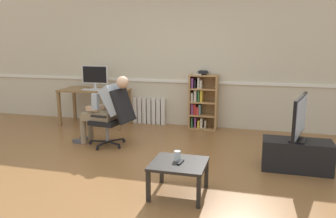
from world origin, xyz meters
The scene contains 15 objects.
ground_plane centered at (0.00, 0.00, 0.00)m, with size 18.00×18.00×0.00m, color brown.
back_wall centered at (0.00, 2.65, 1.35)m, with size 12.00×0.13×2.70m.
computer_desk centered at (-1.79, 2.15, 0.66)m, with size 1.40×0.68×0.76m.
imac_monitor centered at (-1.80, 2.23, 1.04)m, with size 0.57×0.14×0.48m.
keyboard centered at (-1.79, 2.01, 0.77)m, with size 0.37×0.12×0.02m, color silver.
computer_mouse centered at (-1.51, 2.03, 0.77)m, with size 0.06×0.10×0.03m, color white.
bookshelf centered at (0.41, 2.44, 0.55)m, with size 0.56×0.29×1.16m.
radiator centered at (-0.72, 2.54, 0.28)m, with size 0.70×0.08×0.56m.
office_chair centered at (-0.79, 0.90, 0.53)m, with size 0.80×0.62×0.98m.
person_seated centered at (-0.95, 0.92, 0.64)m, with size 1.07×0.45×1.19m.
tv_stand centered at (2.05, 0.57, 0.21)m, with size 0.91×0.41×0.42m.
tv_screen centered at (2.05, 0.57, 0.74)m, with size 0.27×0.88×0.61m.
coffee_table centered at (0.67, -0.58, 0.34)m, with size 0.62×0.59×0.39m.
drinking_glass centered at (0.64, -0.53, 0.45)m, with size 0.08×0.08×0.12m, color silver.
spare_remote centered at (0.69, -0.60, 0.40)m, with size 0.04×0.15×0.02m, color black.
Camera 1 is at (1.50, -4.12, 1.76)m, focal length 36.02 mm.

